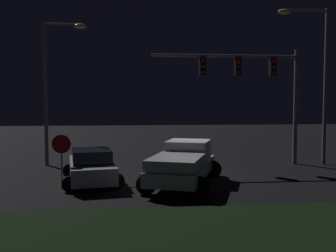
% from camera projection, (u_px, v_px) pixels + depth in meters
% --- Properties ---
extents(ground_plane, '(80.00, 80.00, 0.00)m').
position_uv_depth(ground_plane, '(191.00, 176.00, 17.87)').
color(ground_plane, black).
extents(grass_median, '(23.89, 6.42, 0.10)m').
position_uv_depth(grass_median, '(247.00, 243.00, 9.22)').
color(grass_median, black).
rests_on(grass_median, ground_plane).
extents(pickup_truck, '(4.05, 5.76, 1.80)m').
position_uv_depth(pickup_truck, '(184.00, 161.00, 16.05)').
color(pickup_truck, '#B7B7BC').
rests_on(pickup_truck, ground_plane).
extents(car_sedan, '(2.97, 4.64, 1.51)m').
position_uv_depth(car_sedan, '(91.00, 166.00, 16.29)').
color(car_sedan, '#B7B7BC').
rests_on(car_sedan, ground_plane).
extents(traffic_signal_gantry, '(8.32, 0.56, 6.50)m').
position_uv_depth(traffic_signal_gantry, '(254.00, 78.00, 20.85)').
color(traffic_signal_gantry, slate).
rests_on(traffic_signal_gantry, ground_plane).
extents(street_lamp_left, '(2.40, 0.44, 7.99)m').
position_uv_depth(street_lamp_left, '(54.00, 75.00, 20.67)').
color(street_lamp_left, slate).
rests_on(street_lamp_left, ground_plane).
extents(street_lamp_right, '(2.95, 0.44, 8.78)m').
position_uv_depth(street_lamp_right, '(316.00, 67.00, 20.94)').
color(street_lamp_right, slate).
rests_on(street_lamp_right, ground_plane).
extents(stop_sign, '(0.76, 0.08, 2.23)m').
position_uv_depth(stop_sign, '(61.00, 151.00, 15.12)').
color(stop_sign, slate).
rests_on(stop_sign, ground_plane).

